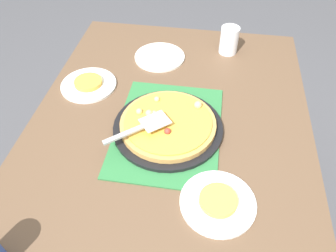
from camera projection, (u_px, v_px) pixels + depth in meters
ground_plane at (168, 230)px, 1.69m from camera, size 8.00×8.00×0.00m
dining_table at (168, 150)px, 1.23m from camera, size 1.40×1.00×0.75m
placemat at (168, 129)px, 1.15m from camera, size 0.48×0.36×0.01m
pizza_pan at (168, 127)px, 1.14m from camera, size 0.38×0.38×0.01m
pizza at (168, 123)px, 1.13m from camera, size 0.33×0.33×0.05m
plate_near_left at (89, 85)px, 1.32m from camera, size 0.22×0.22×0.01m
plate_far_right at (218, 203)px, 0.94m from camera, size 0.22×0.22×0.01m
plate_side at (160, 57)px, 1.45m from camera, size 0.22×0.22×0.01m
served_slice_left at (88, 82)px, 1.31m from camera, size 0.11×0.11×0.02m
served_slice_right at (218, 200)px, 0.93m from camera, size 0.11×0.11×0.02m
cup_far at (229, 40)px, 1.45m from camera, size 0.08×0.08×0.12m
pizza_server at (142, 127)px, 1.07m from camera, size 0.18×0.20×0.01m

